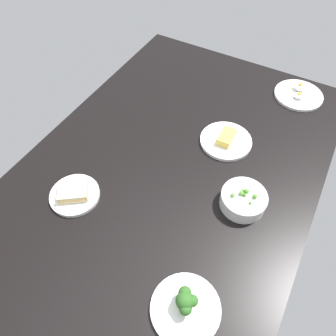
{
  "coord_description": "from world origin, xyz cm",
  "views": [
    {
      "loc": [
        -61.02,
        -34.11,
        96.65
      ],
      "look_at": [
        0.0,
        0.0,
        6.0
      ],
      "focal_mm": 33.86,
      "sensor_mm": 36.0,
      "label": 1
    }
  ],
  "objects": [
    {
      "name": "plate_cheese",
      "position": [
        23.77,
        -12.76,
        5.15
      ],
      "size": [
        20.26,
        20.26,
        4.3
      ],
      "color": "white",
      "rests_on": "dining_table"
    },
    {
      "name": "plate_broccoli",
      "position": [
        -38.98,
        -27.27,
        6.08
      ],
      "size": [
        19.45,
        19.45,
        7.96
      ],
      "color": "white",
      "rests_on": "dining_table"
    },
    {
      "name": "dining_table",
      "position": [
        0.0,
        0.0,
        2.0
      ],
      "size": [
        159.52,
        102.68,
        4.0
      ],
      "primitive_type": "cube",
      "color": "black",
      "rests_on": "ground"
    },
    {
      "name": "plate_eggs",
      "position": [
        65.49,
        -30.22,
        5.02
      ],
      "size": [
        21.21,
        21.21,
        4.83
      ],
      "color": "white",
      "rests_on": "dining_table"
    },
    {
      "name": "plate_sandwich",
      "position": [
        -25.07,
        22.78,
        5.54
      ],
      "size": [
        17.01,
        17.01,
        4.61
      ],
      "color": "white",
      "rests_on": "dining_table"
    },
    {
      "name": "bowl_peas",
      "position": [
        -0.29,
        -28.69,
        7.0
      ],
      "size": [
        15.44,
        15.44,
        6.82
      ],
      "color": "white",
      "rests_on": "dining_table"
    }
  ]
}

